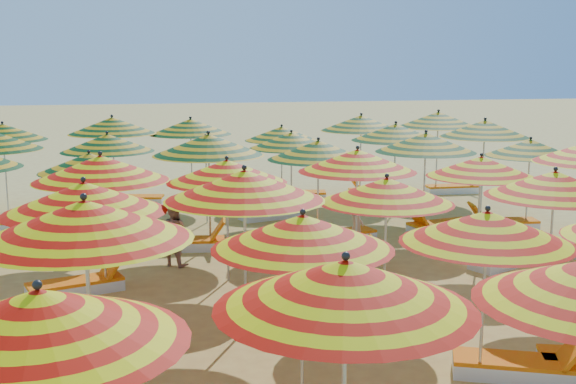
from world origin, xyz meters
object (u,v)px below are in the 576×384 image
at_px(umbrella_13, 84,197).
at_px(lounger_26, 296,195).
at_px(umbrella_34, 396,132).
at_px(lounger_18, 189,243).
at_px(umbrella_8, 303,232).
at_px(umbrella_28, 426,143).
at_px(umbrella_31, 107,143).
at_px(umbrella_39, 282,134).
at_px(lounger_13, 333,263).
at_px(lounger_5, 521,366).
at_px(lounger_17, 117,249).
at_px(lounger_20, 439,226).
at_px(umbrella_14, 244,185).
at_px(umbrella_7, 85,220).
at_px(umbrella_22, 481,167).
at_px(umbrella_41, 438,120).
at_px(lounger_14, 506,258).
at_px(umbrella_20, 227,171).
at_px(umbrella_33, 291,140).
at_px(lounger_25, 133,199).
at_px(umbrella_37, 112,126).
at_px(lounger_22, 19,224).
at_px(umbrella_21, 357,161).
at_px(umbrella_1, 39,317).
at_px(umbrella_15, 387,191).
at_px(umbrella_26, 208,145).
at_px(lounger_24, 272,213).
at_px(lounger_28, 453,188).
at_px(beachgoer_b, 174,234).
at_px(lounger_23, 87,222).
at_px(lounger_19, 339,236).
at_px(lounger_27, 375,192).
at_px(umbrella_29, 530,148).
at_px(umbrella_16, 555,184).
at_px(umbrella_40, 361,123).
at_px(umbrella_36, 3,132).
at_px(umbrella_35, 485,129).
at_px(beachgoer_a, 356,228).
at_px(lounger_21, 501,224).
at_px(lounger_9, 351,307).
at_px(umbrella_9, 487,227).
at_px(umbrella_27, 318,150).

bearing_deg(umbrella_13, lounger_26, 61.94).
height_order(umbrella_34, lounger_18, umbrella_34).
height_order(umbrella_8, umbrella_28, umbrella_28).
height_order(umbrella_31, umbrella_39, umbrella_31).
height_order(umbrella_39, lounger_13, umbrella_39).
relative_size(umbrella_28, lounger_5, 1.70).
xyz_separation_m(lounger_17, lounger_20, (7.87, 0.62, 0.00)).
distance_m(umbrella_13, umbrella_14, 2.39).
relative_size(umbrella_7, umbrella_22, 1.09).
relative_size(umbrella_41, lounger_14, 1.84).
xyz_separation_m(umbrella_22, umbrella_28, (-0.04, 2.79, 0.19)).
xyz_separation_m(umbrella_20, umbrella_33, (2.43, 5.25, -0.03)).
bearing_deg(umbrella_41, umbrella_39, -177.31).
distance_m(umbrella_13, lounger_25, 11.10).
bearing_deg(umbrella_37, lounger_18, -72.66).
bearing_deg(lounger_22, umbrella_20, 139.51).
bearing_deg(umbrella_8, umbrella_21, 65.69).
xyz_separation_m(umbrella_1, umbrella_21, (5.21, 8.07, 0.01)).
distance_m(umbrella_15, umbrella_26, 5.55).
bearing_deg(umbrella_22, lounger_24, 121.55).
xyz_separation_m(lounger_28, beachgoer_b, (-9.35, -6.58, 0.52)).
height_order(umbrella_1, lounger_23, umbrella_1).
distance_m(lounger_19, lounger_24, 3.11).
xyz_separation_m(umbrella_21, lounger_18, (-3.26, 2.21, -2.09)).
xyz_separation_m(lounger_25, lounger_27, (7.47, -0.40, 0.00)).
bearing_deg(umbrella_29, umbrella_15, -138.12).
distance_m(umbrella_13, lounger_14, 8.93).
bearing_deg(umbrella_16, lounger_24, 112.16).
relative_size(umbrella_40, lounger_17, 1.60).
height_order(lounger_17, lounger_26, same).
height_order(umbrella_39, beachgoer_b, umbrella_39).
bearing_deg(lounger_5, umbrella_41, 94.48).
bearing_deg(umbrella_36, umbrella_39, -2.14).
height_order(umbrella_29, umbrella_35, umbrella_35).
bearing_deg(lounger_28, lounger_22, -166.59).
bearing_deg(lounger_13, umbrella_36, 144.12).
height_order(lounger_23, beachgoer_a, beachgoer_a).
bearing_deg(umbrella_21, lounger_19, 83.21).
relative_size(umbrella_14, lounger_21, 1.84).
bearing_deg(lounger_25, umbrella_1, 98.30).
height_order(umbrella_22, lounger_17, umbrella_22).
relative_size(umbrella_8, lounger_14, 1.58).
distance_m(lounger_9, lounger_18, 5.43).
bearing_deg(umbrella_9, umbrella_7, 177.00).
bearing_deg(lounger_17, beachgoer_a, 156.70).
bearing_deg(umbrella_22, umbrella_36, 142.86).
height_order(umbrella_21, lounger_18, umbrella_21).
xyz_separation_m(umbrella_41, beachgoer_a, (-4.85, -6.80, -1.74)).
height_order(umbrella_20, umbrella_27, umbrella_27).
xyz_separation_m(lounger_14, beachgoer_a, (-2.89, 1.28, 0.50)).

